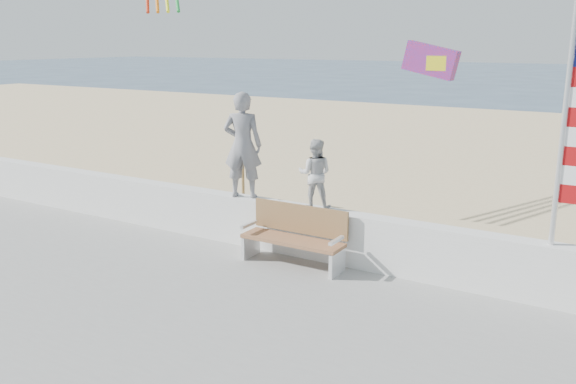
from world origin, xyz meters
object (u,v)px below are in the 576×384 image
(adult, at_px, (243,145))
(child, at_px, (315,174))
(flag, at_px, (576,110))
(bench, at_px, (295,235))

(adult, distance_m, child, 1.54)
(adult, bearing_deg, flag, 159.67)
(adult, xyz_separation_m, child, (1.50, 0.00, -0.37))
(adult, relative_size, child, 1.61)
(child, bearing_deg, adult, -19.59)
(bench, distance_m, flag, 4.70)
(flag, bearing_deg, adult, 180.00)
(child, relative_size, flag, 0.34)
(adult, height_order, flag, flag)
(child, xyz_separation_m, flag, (3.94, -0.00, 1.31))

